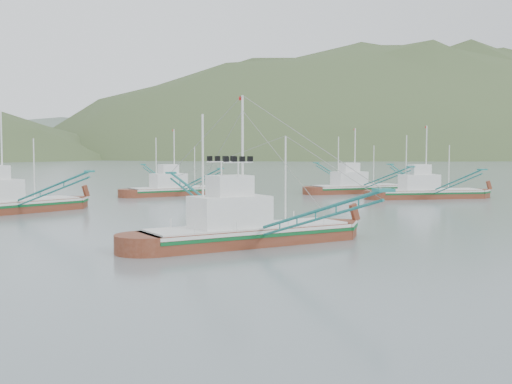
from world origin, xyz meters
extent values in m
plane|color=slate|center=(0.00, 0.00, 0.00)|extent=(1200.00, 1200.00, 0.00)
cube|color=#622714|center=(-1.36, 2.46, 0.19)|extent=(14.80, 7.75, 1.91)
cube|color=silver|center=(-1.36, 2.46, 1.00)|extent=(14.55, 7.74, 0.21)
cube|color=#0B5324|center=(-1.36, 2.46, 0.76)|extent=(14.55, 7.76, 0.21)
cube|color=silver|center=(-1.36, 2.46, 1.19)|extent=(14.06, 7.36, 0.11)
cube|color=silver|center=(-2.73, 2.05, 2.19)|extent=(5.44, 4.29, 2.10)
cube|color=silver|center=(-2.73, 2.05, 3.91)|extent=(2.98, 2.72, 1.34)
cylinder|color=white|center=(-1.81, 2.33, 5.44)|extent=(0.15, 0.15, 8.58)
cylinder|color=white|center=(-4.55, 1.51, 4.79)|extent=(0.13, 0.13, 7.30)
cylinder|color=white|center=(1.39, 3.28, 4.15)|extent=(0.11, 0.11, 6.01)
cube|color=#622714|center=(29.81, 35.02, 0.18)|extent=(13.64, 4.17, 1.80)
cube|color=silver|center=(29.81, 35.02, 0.95)|extent=(13.37, 4.23, 0.20)
cube|color=#0B5324|center=(29.81, 35.02, 0.72)|extent=(13.38, 4.25, 0.20)
cube|color=silver|center=(29.81, 35.02, 1.13)|extent=(12.96, 3.96, 0.11)
cube|color=silver|center=(28.46, 35.08, 2.07)|extent=(4.62, 3.07, 1.98)
cube|color=silver|center=(28.46, 35.08, 3.69)|extent=(2.42, 2.08, 1.26)
cylinder|color=white|center=(29.36, 35.04, 5.13)|extent=(0.14, 0.14, 8.10)
cylinder|color=white|center=(26.66, 35.16, 4.52)|extent=(0.13, 0.13, 6.89)
cylinder|color=white|center=(32.51, 34.91, 3.92)|extent=(0.11, 0.11, 5.67)
cube|color=#622714|center=(-19.51, 28.05, 0.20)|extent=(14.09, 11.85, 1.95)
cube|color=silver|center=(-19.51, 28.05, 1.02)|extent=(13.90, 11.73, 0.21)
cube|color=#0B5324|center=(-19.51, 28.05, 0.78)|extent=(13.91, 11.75, 0.21)
cube|color=silver|center=(-19.51, 28.05, 1.22)|extent=(13.38, 11.25, 0.12)
cylinder|color=white|center=(-19.91, 27.76, 5.56)|extent=(0.16, 0.16, 8.78)
cylinder|color=white|center=(-17.16, 29.79, 4.24)|extent=(0.12, 0.12, 6.15)
cube|color=#622714|center=(-0.49, 48.08, 0.17)|extent=(13.56, 7.48, 1.75)
cube|color=silver|center=(-0.49, 48.08, 0.92)|extent=(13.33, 7.46, 0.19)
cube|color=#0B5324|center=(-0.49, 48.08, 0.70)|extent=(13.34, 7.48, 0.19)
cube|color=silver|center=(-0.49, 48.08, 1.09)|extent=(12.88, 7.10, 0.10)
cube|color=silver|center=(-1.73, 47.66, 2.01)|extent=(5.04, 4.04, 1.92)
cube|color=silver|center=(-1.73, 47.66, 3.59)|extent=(2.77, 2.55, 1.22)
cylinder|color=white|center=(-0.90, 47.94, 4.99)|extent=(0.14, 0.14, 7.87)
cylinder|color=white|center=(-3.39, 47.11, 4.40)|extent=(0.12, 0.12, 6.69)
cylinder|color=white|center=(2.00, 48.91, 3.81)|extent=(0.10, 0.10, 5.51)
cube|color=#622714|center=(24.87, 46.37, 0.18)|extent=(13.90, 5.72, 1.80)
cube|color=silver|center=(24.87, 46.37, 0.95)|extent=(13.65, 5.75, 0.20)
cube|color=#0B5324|center=(24.87, 46.37, 0.72)|extent=(13.65, 5.77, 0.20)
cube|color=silver|center=(24.87, 46.37, 1.13)|extent=(13.21, 5.43, 0.11)
cube|color=silver|center=(23.54, 46.15, 2.07)|extent=(4.90, 3.57, 1.98)
cube|color=silver|center=(23.54, 46.15, 3.69)|extent=(2.63, 2.33, 1.26)
cylinder|color=white|center=(24.43, 46.29, 5.13)|extent=(0.14, 0.14, 8.10)
cylinder|color=white|center=(21.76, 45.86, 4.52)|extent=(0.13, 0.13, 6.89)
cylinder|color=white|center=(27.54, 46.80, 3.92)|extent=(0.11, 0.11, 5.67)
ellipsoid|color=#3D5029|center=(240.00, 430.00, 0.00)|extent=(684.00, 432.00, 306.00)
ellipsoid|color=slate|center=(30.00, 560.00, 0.00)|extent=(960.00, 400.00, 240.00)
camera|label=1|loc=(-11.00, -38.29, 6.28)|focal=45.00mm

